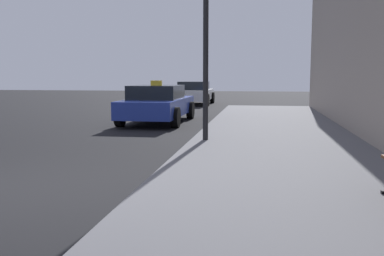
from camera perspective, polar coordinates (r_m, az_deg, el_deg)
sidewalk at (r=5.47m, az=13.54°, el=-9.34°), size 4.00×32.00×0.15m
car_blue at (r=14.75m, az=-4.52°, el=3.21°), size 1.98×4.46×1.43m
car_white at (r=24.15m, az=0.30°, el=4.64°), size 1.94×4.01×1.27m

